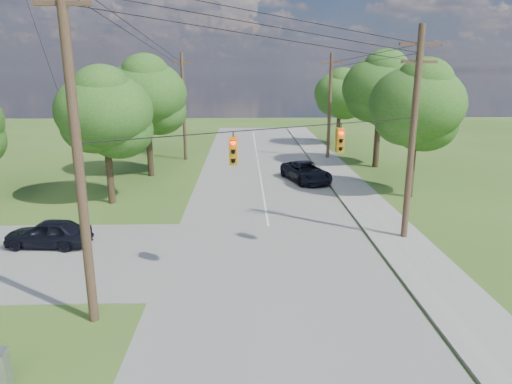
{
  "coord_description": "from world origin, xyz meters",
  "views": [
    {
      "loc": [
        0.65,
        -13.95,
        8.42
      ],
      "look_at": [
        1.17,
        5.0,
        3.35
      ],
      "focal_mm": 32.0,
      "sensor_mm": 36.0,
      "label": 1
    }
  ],
  "objects_px": {
    "pole_ne": "(413,133)",
    "car_main_north": "(306,172)",
    "pole_sw": "(76,143)",
    "pole_north_w": "(184,106)",
    "car_cross_dark": "(48,233)",
    "pole_north_e": "(330,106)"
  },
  "relations": [
    {
      "from": "pole_ne",
      "to": "car_main_north",
      "type": "xyz_separation_m",
      "value": [
        -3.4,
        12.57,
        -4.69
      ]
    },
    {
      "from": "pole_sw",
      "to": "pole_north_w",
      "type": "xyz_separation_m",
      "value": [
        -0.4,
        29.6,
        -1.1
      ]
    },
    {
      "from": "pole_sw",
      "to": "car_main_north",
      "type": "xyz_separation_m",
      "value": [
        10.1,
        20.17,
        -5.45
      ]
    },
    {
      "from": "pole_ne",
      "to": "car_cross_dark",
      "type": "height_order",
      "value": "pole_ne"
    },
    {
      "from": "car_cross_dark",
      "to": "car_main_north",
      "type": "height_order",
      "value": "car_main_north"
    },
    {
      "from": "pole_north_w",
      "to": "car_main_north",
      "type": "bearing_deg",
      "value": -41.92
    },
    {
      "from": "pole_ne",
      "to": "car_main_north",
      "type": "height_order",
      "value": "pole_ne"
    },
    {
      "from": "pole_sw",
      "to": "pole_ne",
      "type": "bearing_deg",
      "value": 29.38
    },
    {
      "from": "pole_ne",
      "to": "car_main_north",
      "type": "relative_size",
      "value": 1.95
    },
    {
      "from": "pole_north_w",
      "to": "car_main_north",
      "type": "relative_size",
      "value": 1.85
    },
    {
      "from": "pole_north_e",
      "to": "pole_north_w",
      "type": "bearing_deg",
      "value": 180.0
    },
    {
      "from": "pole_ne",
      "to": "car_cross_dark",
      "type": "relative_size",
      "value": 2.59
    },
    {
      "from": "pole_north_e",
      "to": "pole_sw",
      "type": "bearing_deg",
      "value": -114.52
    },
    {
      "from": "pole_ne",
      "to": "pole_sw",
      "type": "bearing_deg",
      "value": -150.62
    },
    {
      "from": "car_cross_dark",
      "to": "pole_sw",
      "type": "bearing_deg",
      "value": 36.73
    },
    {
      "from": "pole_north_w",
      "to": "car_cross_dark",
      "type": "relative_size",
      "value": 2.47
    },
    {
      "from": "pole_sw",
      "to": "car_cross_dark",
      "type": "distance_m",
      "value": 9.85
    },
    {
      "from": "pole_ne",
      "to": "car_cross_dark",
      "type": "bearing_deg",
      "value": -177.83
    },
    {
      "from": "car_cross_dark",
      "to": "car_main_north",
      "type": "bearing_deg",
      "value": 137.19
    },
    {
      "from": "pole_north_w",
      "to": "car_cross_dark",
      "type": "distance_m",
      "value": 23.44
    },
    {
      "from": "pole_north_w",
      "to": "car_main_north",
      "type": "xyz_separation_m",
      "value": [
        10.5,
        -9.43,
        -4.35
      ]
    },
    {
      "from": "pole_ne",
      "to": "car_cross_dark",
      "type": "xyz_separation_m",
      "value": [
        -17.84,
        -0.68,
        -4.74
      ]
    }
  ]
}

